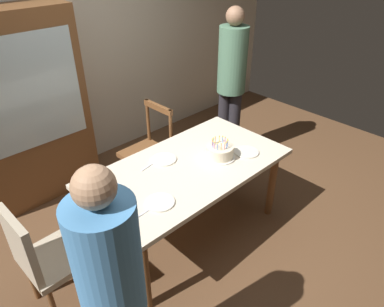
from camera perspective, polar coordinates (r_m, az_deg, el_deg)
The scene contains 14 objects.
ground at distance 3.48m, azimuth -0.61°, elevation -12.32°, with size 6.40×6.40×0.00m, color brown.
back_wall at distance 4.20m, azimuth -18.96°, elevation 14.74°, with size 6.40×0.10×2.60m, color beige.
dining_table at distance 3.05m, azimuth -0.68°, elevation -3.32°, with size 1.74×0.93×0.75m.
birthday_cake at distance 3.09m, azimuth 4.44°, elevation 0.27°, with size 0.28×0.28×0.18m.
plate_near_celebrant at distance 2.62m, azimuth -5.19°, elevation -7.78°, with size 0.22×0.22×0.01m, color silver.
plate_far_side at distance 3.08m, azimuth -4.55°, elevation -0.92°, with size 0.22×0.22×0.01m, color silver.
plate_near_guest at distance 3.21m, azimuth 8.71°, elevation 0.24°, with size 0.22×0.22×0.01m, color silver.
fork_near_celebrant at distance 2.54m, azimuth -7.86°, elevation -9.49°, with size 0.18×0.02×0.01m, color silver.
fork_far_side at distance 3.01m, azimuth -7.01°, elevation -2.04°, with size 0.18×0.02×0.01m, color silver.
chair_spindle_back at distance 3.76m, azimuth -7.03°, elevation 0.16°, with size 0.45×0.45×0.95m.
chair_upholstered at distance 2.75m, azimuth -22.76°, elevation -14.89°, with size 0.46×0.45×0.95m.
person_celebrant at distance 1.89m, azimuth -12.59°, elevation -20.46°, with size 0.32×0.32×1.67m.
person_guest at distance 4.12m, azimuth 6.34°, elevation 11.94°, with size 0.32×0.32×1.79m.
china_cabinet at distance 3.82m, azimuth -24.93°, elevation 6.20°, with size 1.10×0.45×1.90m.
Camera 1 is at (-1.70, -1.82, 2.43)m, focal length 33.30 mm.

